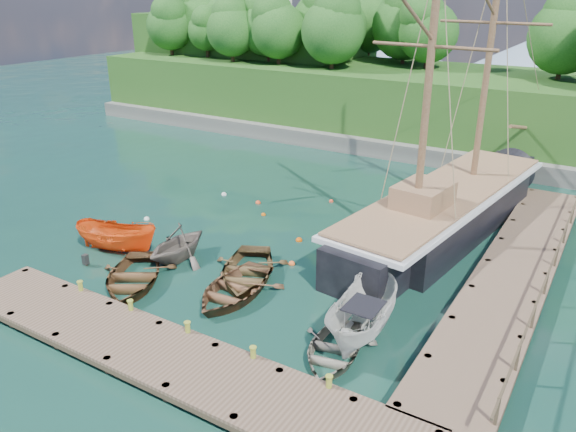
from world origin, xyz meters
The scene contains 26 objects.
ground centered at (0.00, 0.00, 0.00)m, with size 160.00×160.00×0.00m, color #13332A.
dock_near centered at (2.00, -6.50, 0.43)m, with size 20.00×3.20×1.10m.
dock_east centered at (11.50, 7.00, 0.43)m, with size 3.20×24.00×1.10m.
bollard_0 centered at (-4.00, -5.10, 0.00)m, with size 0.26×0.26×0.45m, color olive.
bollard_1 centered at (-1.00, -5.10, 0.00)m, with size 0.26×0.26×0.45m, color olive.
bollard_2 centered at (2.00, -5.10, 0.00)m, with size 0.26×0.26×0.45m, color olive.
bollard_3 centered at (5.00, -5.10, 0.00)m, with size 0.26×0.26×0.45m, color olive.
bollard_4 centered at (8.00, -5.10, 0.00)m, with size 0.26×0.26×0.45m, color olive.
rowboat_0 centered at (-3.30, -2.86, 0.00)m, with size 3.53×4.94×1.02m, color #50351C.
rowboat_1 centered at (-3.30, 0.23, 0.00)m, with size 3.24×3.75×1.98m, color #635950.
rowboat_2 centered at (1.26, -1.26, 0.00)m, with size 3.46×4.84×1.00m, color brown.
rowboat_3 centered at (7.00, -2.86, 0.00)m, with size 2.85×3.99×0.83m, color #6D685B.
rowboat_4 centered at (0.81, 0.36, 0.00)m, with size 3.60×5.04×1.04m, color #4F3B20.
motorboat_orange centered at (-6.56, -0.69, 0.00)m, with size 1.73×4.60×1.78m, color #E84D11.
cabin_boat_white centered at (7.40, -1.15, 0.00)m, with size 2.03×5.41×2.09m, color silver.
schooner centered at (6.95, 10.58, 1.03)m, with size 6.98×25.82×18.66m.
mooring_buoy_0 centered at (-8.39, 3.17, 0.00)m, with size 0.33×0.33×0.33m, color silver.
mooring_buoy_1 centered at (-2.93, 7.33, 0.00)m, with size 0.27×0.27×0.27m, color #D45D09.
mooring_buoy_2 centered at (0.75, 5.29, 0.00)m, with size 0.36×0.36×0.36m, color #CF4C05.
mooring_buoy_3 centered at (4.08, 6.32, 0.00)m, with size 0.29×0.29×0.29m, color silver.
mooring_buoy_4 centered at (-4.33, 8.82, 0.00)m, with size 0.34×0.34×0.34m, color #E1431A.
mooring_buoy_5 centered at (-0.52, 11.48, 0.00)m, with size 0.28×0.28×0.28m, color red.
mooring_buoy_6 centered at (-7.11, 8.91, 0.00)m, with size 0.34×0.34×0.34m, color white.
mooring_buoy_7 centered at (1.85, 2.72, 0.00)m, with size 0.33×0.33×0.33m, color orange.
headland centered at (-12.88, 31.36, 5.54)m, with size 51.00×19.31×12.90m.
distant_ridge centered at (4.30, 70.00, 4.35)m, with size 117.00×40.00×10.00m.
Camera 1 is at (14.60, -18.39, 12.68)m, focal length 35.00 mm.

